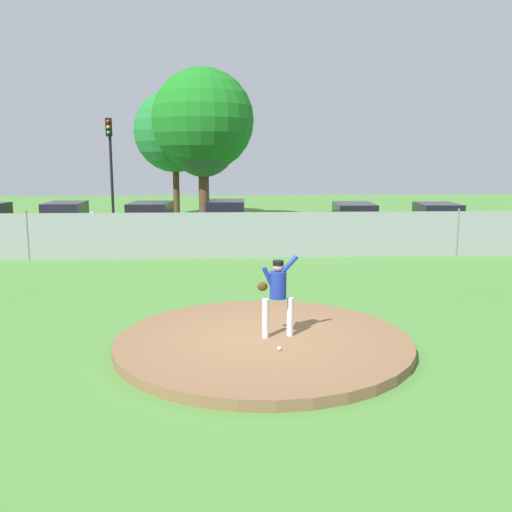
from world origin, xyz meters
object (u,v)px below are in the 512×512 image
(pitcher_youth, at_px, (277,290))
(traffic_light_near, at_px, (110,155))
(traffic_cone_orange, at_px, (50,228))
(parked_car_red, at_px, (151,223))
(parked_car_white, at_px, (66,223))
(parked_car_teal, at_px, (437,222))
(baseball, at_px, (279,348))
(parked_car_burgundy, at_px, (354,221))
(parked_car_navy, at_px, (226,221))

(pitcher_youth, bearing_deg, traffic_light_near, 110.42)
(traffic_cone_orange, xyz_separation_m, traffic_light_near, (2.89, 1.08, 3.53))
(parked_car_red, distance_m, parked_car_white, 3.73)
(parked_car_red, height_order, parked_car_white, parked_car_white)
(parked_car_teal, bearing_deg, baseball, -119.46)
(pitcher_youth, xyz_separation_m, parked_car_red, (-4.40, 14.42, -0.31))
(parked_car_burgundy, xyz_separation_m, traffic_light_near, (-11.71, 3.65, 3.01))
(traffic_cone_orange, height_order, traffic_light_near, traffic_light_near)
(pitcher_youth, xyz_separation_m, baseball, (-0.03, -0.80, -0.90))
(parked_car_burgundy, distance_m, parked_car_teal, 3.76)
(parked_car_red, height_order, parked_car_burgundy, parked_car_red)
(pitcher_youth, height_order, traffic_light_near, traffic_light_near)
(parked_car_burgundy, bearing_deg, parked_car_red, -177.41)
(pitcher_youth, bearing_deg, parked_car_red, 106.97)
(pitcher_youth, xyz_separation_m, parked_car_teal, (8.56, 14.41, -0.35))
(pitcher_youth, relative_size, parked_car_red, 0.36)
(pitcher_youth, bearing_deg, baseball, -92.14)
(parked_car_teal, height_order, parked_car_white, parked_car_white)
(baseball, height_order, traffic_cone_orange, traffic_cone_orange)
(parked_car_navy, relative_size, traffic_cone_orange, 8.07)
(parked_car_white, bearing_deg, parked_car_burgundy, 1.68)
(parked_car_burgundy, relative_size, parked_car_white, 1.14)
(parked_car_burgundy, height_order, traffic_cone_orange, parked_car_burgundy)
(parked_car_burgundy, distance_m, traffic_cone_orange, 14.83)
(baseball, distance_m, parked_car_burgundy, 16.38)
(parked_car_red, relative_size, traffic_cone_orange, 8.11)
(parked_car_navy, bearing_deg, parked_car_burgundy, 0.18)
(parked_car_red, distance_m, parked_car_burgundy, 9.24)
(pitcher_youth, relative_size, parked_car_burgundy, 0.34)
(parked_car_white, bearing_deg, pitcher_youth, -60.65)
(pitcher_youth, height_order, parked_car_burgundy, pitcher_youth)
(parked_car_burgundy, distance_m, traffic_light_near, 12.63)
(pitcher_youth, height_order, parked_car_navy, pitcher_youth)
(pitcher_youth, height_order, traffic_cone_orange, pitcher_youth)
(baseball, distance_m, parked_car_white, 17.28)
(parked_car_red, xyz_separation_m, parked_car_white, (-3.73, 0.04, 0.01))
(baseball, relative_size, parked_car_burgundy, 0.02)
(baseball, bearing_deg, traffic_light_near, 109.56)
(baseball, xyz_separation_m, parked_car_white, (-8.10, 15.25, 0.59))
(pitcher_youth, height_order, parked_car_teal, pitcher_youth)
(parked_car_white, bearing_deg, baseball, -62.04)
(baseball, relative_size, parked_car_teal, 0.02)
(pitcher_youth, relative_size, traffic_light_near, 0.29)
(parked_car_navy, relative_size, traffic_light_near, 0.79)
(parked_car_red, height_order, traffic_light_near, traffic_light_near)
(parked_car_teal, height_order, traffic_cone_orange, parked_car_teal)
(parked_car_burgundy, bearing_deg, parked_car_teal, -6.52)
(parked_car_white, bearing_deg, traffic_light_near, 72.82)
(traffic_cone_orange, relative_size, traffic_light_near, 0.10)
(baseball, distance_m, parked_car_red, 15.84)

